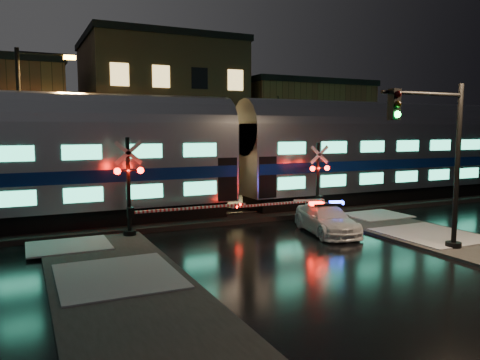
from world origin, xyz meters
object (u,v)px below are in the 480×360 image
crossing_signal_left (138,196)px  traffic_light (439,164)px  crossing_signal_right (313,189)px  streetlight (27,122)px  police_car (326,219)px

crossing_signal_left → traffic_light: size_ratio=0.96×
crossing_signal_right → traffic_light: 7.39m
crossing_signal_right → traffic_light: size_ratio=0.88×
crossing_signal_right → crossing_signal_left: crossing_signal_left is taller
streetlight → crossing_signal_left: bearing=-59.1°
police_car → traffic_light: traffic_light is taller
traffic_light → streetlight: (-13.31, 13.87, 1.64)m
crossing_signal_right → streetlight: bearing=152.2°
crossing_signal_left → traffic_light: 11.86m
streetlight → police_car: bearing=-38.9°
crossing_signal_right → crossing_signal_left: 8.72m
police_car → crossing_signal_right: crossing_signal_right is taller
crossing_signal_left → traffic_light: (9.31, -7.18, 1.55)m
crossing_signal_right → crossing_signal_left: size_ratio=0.92×
police_car → crossing_signal_left: size_ratio=0.77×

